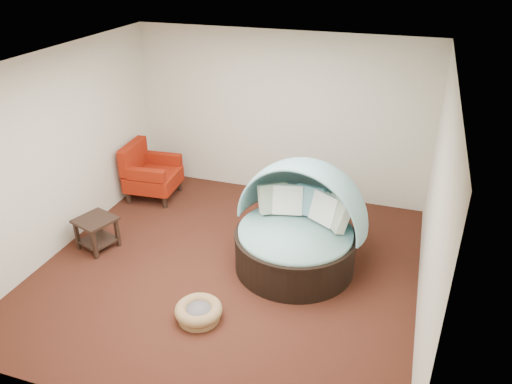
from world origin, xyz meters
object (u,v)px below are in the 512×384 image
(canopy_daybed, at_px, (299,220))
(red_armchair, at_px, (150,173))
(side_table, at_px, (96,229))
(pet_basket, at_px, (199,311))

(canopy_daybed, distance_m, red_armchair, 3.16)
(side_table, bearing_deg, canopy_daybed, 10.45)
(canopy_daybed, distance_m, pet_basket, 1.80)
(canopy_daybed, bearing_deg, side_table, -160.18)
(canopy_daybed, bearing_deg, pet_basket, -110.07)
(pet_basket, height_order, side_table, side_table)
(pet_basket, xyz_separation_m, red_armchair, (-2.09, 2.65, 0.35))
(pet_basket, xyz_separation_m, side_table, (-2.03, 0.95, 0.21))
(pet_basket, distance_m, side_table, 2.25)
(canopy_daybed, relative_size, side_table, 3.05)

